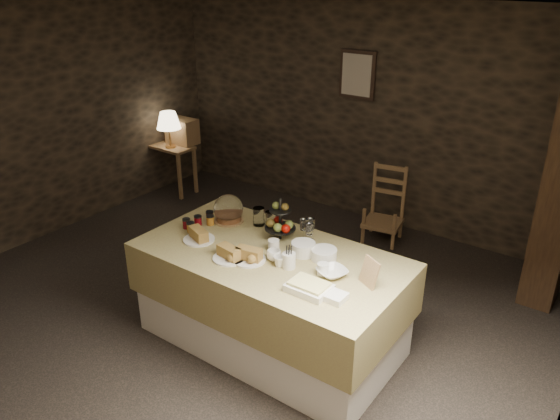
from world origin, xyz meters
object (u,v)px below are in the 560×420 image
Objects in this scene: chair at (386,208)px; wine_rack at (182,131)px; table_lamp at (168,121)px; fruit_stand at (280,224)px; buffet_table at (271,292)px; console_table at (172,155)px.

wine_rack is at bearing 174.53° from chair.
table_lamp is 1.32× the size of fruit_stand.
wine_rack is 1.15× the size of fruit_stand.
buffet_table is at bearing -71.63° from fruit_stand.
wine_rack reaches higher than console_table.
fruit_stand is at bearing -31.39° from wine_rack.
buffet_table is 0.56m from fruit_stand.
console_table is 1.38× the size of table_lamp.
table_lamp is at bearing 178.90° from chair.
chair is at bearing 89.70° from fruit_stand.
buffet_table is at bearing -30.91° from table_lamp.
wine_rack reaches higher than buffet_table.
table_lamp is 0.30m from wine_rack.
chair is at bearing 91.77° from buffet_table.
table_lamp is at bearing -90.00° from wine_rack.
console_table is at bearing 151.63° from fruit_stand.
buffet_table is 4.42× the size of table_lamp.
console_table is 0.98× the size of chair.
console_table is 3.05m from chair.
console_table is (-3.09, 1.87, 0.05)m from buffet_table.
fruit_stand reaches higher than console_table.
fruit_stand reaches higher than chair.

